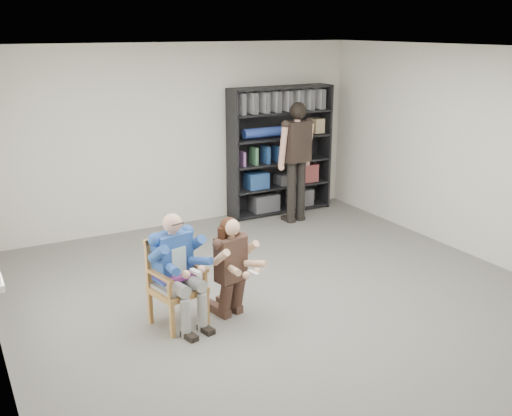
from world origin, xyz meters
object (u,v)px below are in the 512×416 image
armchair (177,283)px  bookshelf (280,151)px  seated_man (177,270)px  standing_man (297,164)px  kneeling_woman (233,268)px

armchair → bookshelf: size_ratio=0.45×
seated_man → standing_man: standing_man is taller
kneeling_woman → standing_man: 3.46m
armchair → standing_man: size_ratio=0.50×
bookshelf → kneeling_woman: bearing=-127.9°
bookshelf → standing_man: bearing=-94.1°
kneeling_woman → standing_man: (2.36, 2.50, 0.39)m
seated_man → armchair: bearing=77.0°
kneeling_woman → bookshelf: bearing=39.1°
seated_man → bookshelf: bookshelf is taller
armchair → bookshelf: (2.98, 2.96, 0.58)m
seated_man → kneeling_woman: size_ratio=1.09×
armchair → bookshelf: bearing=31.8°
armchair → kneeling_woman: bearing=-24.7°
seated_man → standing_man: bearing=26.1°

